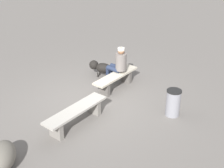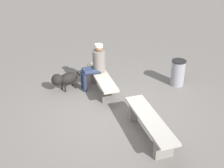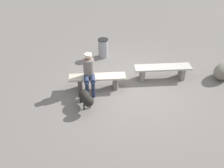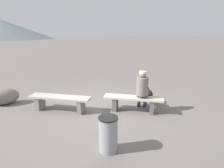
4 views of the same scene
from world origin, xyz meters
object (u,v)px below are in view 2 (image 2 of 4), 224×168
object	(u,v)px
dog	(65,79)
trash_bin	(178,73)
bench_left	(150,123)
bench_right	(102,80)
seated_person	(96,63)

from	to	relation	value
dog	trash_bin	world-z (taller)	trash_bin
bench_left	bench_right	size ratio (longest dim) A/B	1.07
dog	trash_bin	size ratio (longest dim) A/B	1.16
bench_left	dog	distance (m)	2.89
seated_person	dog	size ratio (longest dim) A/B	1.49
seated_person	bench_right	bearing A→B (deg)	-160.99
seated_person	dog	bearing A→B (deg)	80.05
bench_left	trash_bin	distance (m)	2.56
dog	bench_left	bearing A→B (deg)	98.77
bench_left	bench_right	distance (m)	2.23
trash_bin	seated_person	bearing A→B (deg)	67.22
bench_right	dog	world-z (taller)	dog
trash_bin	bench_left	bearing A→B (deg)	129.09
bench_left	dog	bearing A→B (deg)	27.92
bench_left	bench_right	world-z (taller)	bench_right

